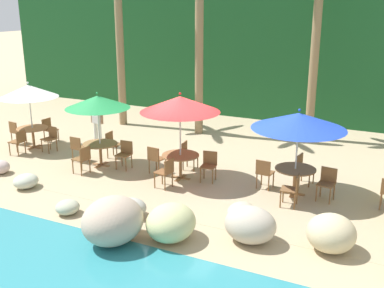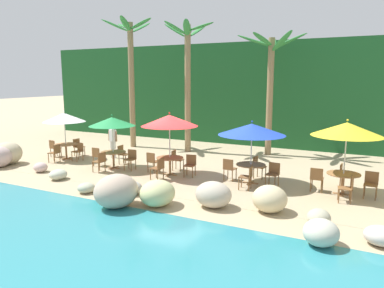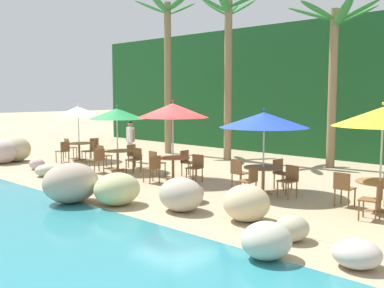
% 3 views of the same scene
% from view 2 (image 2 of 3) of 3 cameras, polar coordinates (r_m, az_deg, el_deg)
% --- Properties ---
extents(ground_plane, '(120.00, 120.00, 0.00)m').
position_cam_2_polar(ground_plane, '(15.24, -3.04, -4.74)').
color(ground_plane, tan).
extents(terrace_deck, '(18.00, 5.20, 0.01)m').
position_cam_2_polar(terrace_deck, '(15.24, -3.04, -4.73)').
color(terrace_deck, tan).
rests_on(terrace_deck, ground).
extents(foliage_backdrop, '(28.00, 2.40, 6.00)m').
position_cam_2_polar(foliage_backdrop, '(22.99, 8.22, 7.74)').
color(foliage_backdrop, '#194C23').
rests_on(foliage_backdrop, ground).
extents(rock_seawall, '(16.45, 3.72, 1.04)m').
position_cam_2_polar(rock_seawall, '(13.13, -12.29, -5.48)').
color(rock_seawall, '#B0AC8F').
rests_on(rock_seawall, ground).
extents(umbrella_white, '(2.02, 2.02, 2.39)m').
position_cam_2_polar(umbrella_white, '(18.87, -19.27, 3.93)').
color(umbrella_white, silver).
rests_on(umbrella_white, ground).
extents(dining_table_white, '(1.10, 1.10, 0.74)m').
position_cam_2_polar(dining_table_white, '(19.06, -19.02, -0.38)').
color(dining_table_white, olive).
rests_on(dining_table_white, ground).
extents(chair_white_seaward, '(0.48, 0.48, 0.87)m').
position_cam_2_polar(chair_white_seaward, '(18.46, -17.22, -0.93)').
color(chair_white_seaward, brown).
rests_on(chair_white_seaward, ground).
extents(chair_white_inland, '(0.45, 0.45, 0.87)m').
position_cam_2_polar(chair_white_inland, '(19.70, -17.31, -0.27)').
color(chair_white_inland, brown).
rests_on(chair_white_inland, ground).
extents(chair_white_left, '(0.48, 0.48, 0.87)m').
position_cam_2_polar(chair_white_left, '(19.72, -20.67, -0.45)').
color(chair_white_left, brown).
rests_on(chair_white_left, ground).
extents(chair_white_right, '(0.46, 0.46, 0.87)m').
position_cam_2_polar(chair_white_right, '(18.39, -20.50, -1.16)').
color(chair_white_right, brown).
rests_on(chair_white_right, ground).
extents(umbrella_green, '(2.01, 2.01, 2.39)m').
position_cam_2_polar(umbrella_green, '(16.26, -12.33, 3.43)').
color(umbrella_green, silver).
rests_on(umbrella_green, ground).
extents(dining_table_green, '(1.10, 1.10, 0.74)m').
position_cam_2_polar(dining_table_green, '(16.49, -12.14, -1.62)').
color(dining_table_green, olive).
rests_on(dining_table_green, ground).
extents(chair_green_seaward, '(0.44, 0.45, 0.87)m').
position_cam_2_polar(chair_green_seaward, '(16.11, -9.48, -2.17)').
color(chair_green_seaward, brown).
rests_on(chair_green_seaward, ground).
extents(chair_green_inland, '(0.45, 0.45, 0.87)m').
position_cam_2_polar(chair_green_inland, '(17.24, -10.74, -1.41)').
color(chair_green_inland, brown).
rests_on(chair_green_inland, ground).
extents(chair_green_left, '(0.44, 0.44, 0.87)m').
position_cam_2_polar(chair_green_left, '(17.01, -14.48, -1.71)').
color(chair_green_left, brown).
rests_on(chair_green_left, ground).
extents(chair_green_right, '(0.48, 0.47, 0.87)m').
position_cam_2_polar(chair_green_right, '(15.88, -14.10, -2.52)').
color(chair_green_right, brown).
rests_on(chair_green_right, ground).
extents(umbrella_red, '(2.31, 2.31, 2.59)m').
position_cam_2_polar(umbrella_red, '(14.73, -3.52, 3.67)').
color(umbrella_red, silver).
rests_on(umbrella_red, ground).
extents(dining_table_red, '(1.10, 1.10, 0.74)m').
position_cam_2_polar(dining_table_red, '(15.00, -3.45, -2.57)').
color(dining_table_red, olive).
rests_on(dining_table_red, ground).
extents(chair_red_seaward, '(0.48, 0.49, 0.87)m').
position_cam_2_polar(chair_red_seaward, '(14.82, -0.26, -3.11)').
color(chair_red_seaward, brown).
rests_on(chair_red_seaward, ground).
extents(chair_red_inland, '(0.47, 0.46, 0.87)m').
position_cam_2_polar(chair_red_inland, '(15.81, -2.49, -2.27)').
color(chair_red_inland, brown).
rests_on(chair_red_inland, ground).
extents(chair_red_left, '(0.46, 0.47, 0.87)m').
position_cam_2_polar(chair_red_left, '(15.46, -6.19, -2.61)').
color(chair_red_left, brown).
rests_on(chair_red_left, ground).
extents(chair_red_right, '(0.48, 0.47, 0.87)m').
position_cam_2_polar(chair_red_right, '(14.31, -5.22, -3.62)').
color(chair_red_right, brown).
rests_on(chair_red_right, ground).
extents(umbrella_blue, '(2.49, 2.49, 2.39)m').
position_cam_2_polar(umbrella_blue, '(13.70, 9.30, 2.27)').
color(umbrella_blue, silver).
rests_on(umbrella_blue, ground).
extents(dining_table_blue, '(1.10, 1.10, 0.74)m').
position_cam_2_polar(dining_table_blue, '(13.97, 9.13, -3.63)').
color(dining_table_blue, olive).
rests_on(dining_table_blue, ground).
extents(chair_blue_seaward, '(0.46, 0.47, 0.87)m').
position_cam_2_polar(chair_blue_seaward, '(13.76, 12.51, -4.38)').
color(chair_blue_seaward, brown).
rests_on(chair_blue_seaward, ground).
extents(chair_blue_inland, '(0.48, 0.47, 0.87)m').
position_cam_2_polar(chair_blue_inland, '(14.78, 10.20, -3.30)').
color(chair_blue_inland, brown).
rests_on(chair_blue_inland, ground).
extents(chair_blue_left, '(0.45, 0.46, 0.87)m').
position_cam_2_polar(chair_blue_left, '(14.24, 5.80, -3.71)').
color(chair_blue_left, brown).
rests_on(chair_blue_left, ground).
extents(chair_blue_right, '(0.46, 0.45, 0.87)m').
position_cam_2_polar(chair_blue_right, '(13.17, 8.66, -4.91)').
color(chair_blue_right, brown).
rests_on(chair_blue_right, ground).
extents(umbrella_yellow, '(2.31, 2.31, 2.59)m').
position_cam_2_polar(umbrella_yellow, '(13.19, 22.97, 2.14)').
color(umbrella_yellow, silver).
rests_on(umbrella_yellow, ground).
extents(dining_table_yellow, '(1.10, 1.10, 0.74)m').
position_cam_2_polar(dining_table_yellow, '(13.49, 22.49, -4.77)').
color(dining_table_yellow, olive).
rests_on(dining_table_yellow, ground).
extents(chair_yellow_seaward, '(0.44, 0.45, 0.87)m').
position_cam_2_polar(chair_yellow_seaward, '(13.53, 26.09, -5.43)').
color(chair_yellow_seaward, brown).
rests_on(chair_yellow_seaward, ground).
extents(chair_yellow_inland, '(0.45, 0.44, 0.87)m').
position_cam_2_polar(chair_yellow_inland, '(14.34, 22.57, -4.34)').
color(chair_yellow_inland, brown).
rests_on(chair_yellow_inland, ground).
extents(chair_yellow_left, '(0.42, 0.43, 0.87)m').
position_cam_2_polar(chair_yellow_left, '(13.50, 18.83, -4.97)').
color(chair_yellow_left, brown).
rests_on(chair_yellow_left, ground).
extents(chair_yellow_right, '(0.48, 0.48, 0.87)m').
position_cam_2_polar(chair_yellow_right, '(12.70, 23.13, -6.18)').
color(chair_yellow_right, brown).
rests_on(chair_yellow_right, ground).
extents(palm_tree_nearest, '(3.06, 3.09, 7.16)m').
position_cam_2_polar(palm_tree_nearest, '(21.36, -9.49, 11.77)').
color(palm_tree_nearest, olive).
rests_on(palm_tree_nearest, ground).
extents(palm_tree_second, '(2.76, 2.63, 6.80)m').
position_cam_2_polar(palm_tree_second, '(19.63, -0.69, 11.59)').
color(palm_tree_second, olive).
rests_on(palm_tree_second, ground).
extents(palm_tree_third, '(3.40, 3.42, 6.14)m').
position_cam_2_polar(palm_tree_third, '(19.20, 12.16, 10.93)').
color(palm_tree_third, olive).
rests_on(palm_tree_third, ground).
extents(waiter_in_white, '(0.52, 0.28, 1.70)m').
position_cam_2_polar(waiter_in_white, '(18.58, -12.22, 0.85)').
color(waiter_in_white, white).
rests_on(waiter_in_white, ground).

